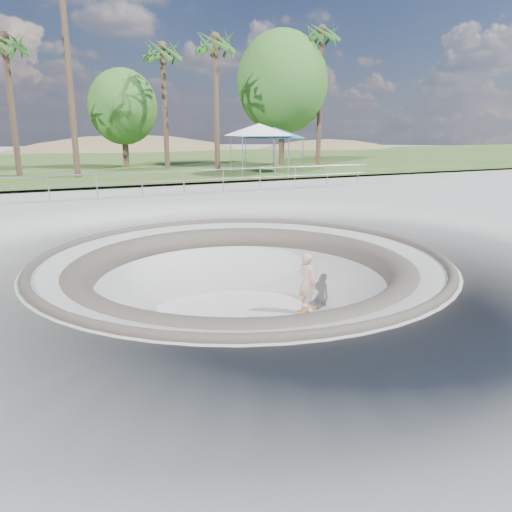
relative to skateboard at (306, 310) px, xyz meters
name	(u,v)px	position (x,y,z in m)	size (l,w,h in m)	color
ground	(241,258)	(-2.10, -0.30, 1.83)	(180.00, 180.00, 0.00)	#ADADA7
skate_bowl	(242,325)	(-2.10, -0.30, 0.00)	(14.00, 14.00, 4.10)	#ADADA7
grass_strip	(89,163)	(-2.10, 33.70, 2.05)	(180.00, 36.00, 0.12)	#3B5220
distant_hills	(104,206)	(1.68, 56.87, -5.19)	(103.20, 45.00, 28.60)	brown
safety_railing	(142,183)	(-2.10, 11.70, 2.52)	(25.00, 0.06, 1.03)	gray
skateboard	(306,310)	(0.00, 0.00, 0.00)	(0.87, 0.56, 0.09)	brown
skater	(307,282)	(0.00, 0.00, 0.84)	(0.60, 0.39, 1.64)	tan
canopy_white	(259,130)	(6.56, 17.70, 4.86)	(6.16, 6.16, 3.14)	gray
canopy_blue	(274,133)	(8.22, 18.90, 4.65)	(5.37, 5.37, 2.90)	gray
palm_b	(4,46)	(-7.38, 22.70, 9.56)	(2.60, 2.60, 8.84)	brown
palm_d	(163,54)	(2.28, 24.16, 9.83)	(2.60, 2.60, 9.12)	brown
palm_e	(215,46)	(4.97, 21.03, 10.08)	(2.60, 2.60, 9.39)	brown
palm_f	(322,38)	(13.91, 22.70, 11.38)	(2.60, 2.60, 10.80)	brown
bushy_tree_mid	(123,107)	(-0.13, 26.94, 6.44)	(4.96, 4.51, 7.16)	brown
bushy_tree_right	(282,82)	(11.48, 24.21, 8.31)	(7.04, 6.40, 10.16)	brown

